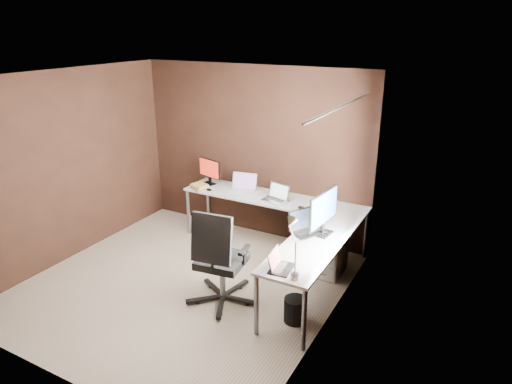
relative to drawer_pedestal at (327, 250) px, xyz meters
The scene contains 15 objects.
room 1.82m from the drawer_pedestal, 135.13° to the right, with size 3.60×3.60×2.50m.
desk 0.71m from the drawer_pedestal, 169.36° to the right, with size 2.65×2.25×0.73m.
drawer_pedestal is the anchor object (origin of this frame).
monitor_left 2.20m from the drawer_pedestal, 168.41° to the left, with size 0.43×0.18×0.39m.
monitor_right 0.85m from the drawer_pedestal, 80.48° to the right, with size 0.18×0.63×0.52m.
laptop_white 1.59m from the drawer_pedestal, 164.44° to the left, with size 0.41×0.33×0.24m.
laptop_silver 1.02m from the drawer_pedestal, 162.49° to the left, with size 0.39×0.31×0.23m.
laptop_black_big 0.68m from the drawer_pedestal, 104.24° to the right, with size 0.44×0.48×0.26m.
laptop_black_small 1.47m from the drawer_pedestal, 90.91° to the right, with size 0.24×0.31×0.20m.
book_stack 2.11m from the drawer_pedestal, behind, with size 0.31×0.29×0.08m.
mouse_left 1.95m from the drawer_pedestal, behind, with size 0.09×0.06×0.04m, color black.
mouse_corner 0.65m from the drawer_pedestal, 160.88° to the left, with size 0.09×0.06×0.04m, color black.
desk_lamp 1.65m from the drawer_pedestal, 84.89° to the right, with size 0.19×0.22×0.60m.
office_chair 1.48m from the drawer_pedestal, 123.70° to the right, with size 0.65×0.66×1.16m.
wastebasket 1.18m from the drawer_pedestal, 86.57° to the right, with size 0.24×0.24×0.28m, color black.
Camera 1 is at (3.10, -3.86, 3.02)m, focal length 32.00 mm.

